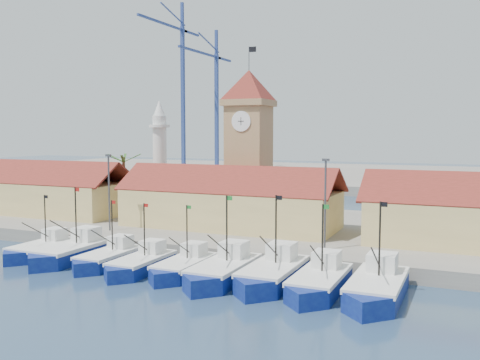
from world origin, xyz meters
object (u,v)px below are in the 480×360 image
at_px(boat_4, 183,268).
at_px(clock_tower, 249,141).
at_px(boat_0, 40,250).
at_px(minaret, 160,155).

height_order(boat_4, clock_tower, clock_tower).
xyz_separation_m(boat_4, clock_tower, (-3.18, 23.25, 11.26)).
bearing_deg(clock_tower, boat_0, -122.04).
bearing_deg(boat_4, minaret, 125.76).
xyz_separation_m(boat_0, clock_tower, (14.27, 22.81, 11.25)).
bearing_deg(clock_tower, minaret, 172.39).
bearing_deg(clock_tower, boat_4, -82.20).
distance_m(boat_0, minaret, 26.41).
distance_m(boat_4, minaret, 32.40).
bearing_deg(minaret, clock_tower, -7.61).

